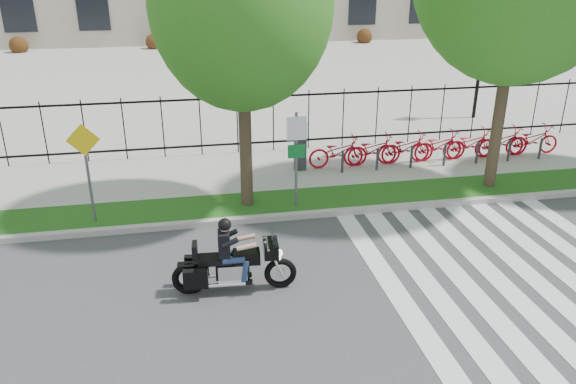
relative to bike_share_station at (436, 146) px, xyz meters
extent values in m
plane|color=#3D3D40|center=(-6.12, -7.20, -0.64)|extent=(120.00, 120.00, 0.00)
cube|color=#A5A29B|center=(-6.12, -3.10, -0.57)|extent=(60.00, 0.20, 0.15)
cube|color=#185014|center=(-6.12, -2.25, -0.57)|extent=(60.00, 1.50, 0.15)
cube|color=#9F9D94|center=(-6.12, 0.25, -0.57)|extent=(60.00, 3.50, 0.15)
cube|color=#9F9D94|center=(-6.12, 17.80, -0.59)|extent=(80.00, 34.00, 0.10)
cylinder|color=black|center=(3.88, 4.80, 1.36)|extent=(0.14, 0.14, 4.00)
cylinder|color=black|center=(3.88, 4.80, 3.26)|extent=(0.06, 0.70, 0.70)
sphere|color=white|center=(3.53, 4.80, 3.36)|extent=(0.36, 0.36, 0.36)
sphere|color=white|center=(4.23, 4.80, 3.36)|extent=(0.36, 0.36, 0.36)
cylinder|color=#33271C|center=(-6.34, -2.25, 1.37)|extent=(0.32, 0.32, 3.72)
ellipsoid|color=#175F15|center=(-6.34, -2.25, 4.52)|extent=(4.31, 4.31, 4.95)
cylinder|color=#33271C|center=(0.64, -2.25, 1.71)|extent=(0.32, 0.32, 4.40)
cube|color=#2D2D33|center=(-4.43, 0.00, 0.26)|extent=(0.35, 0.25, 1.50)
imported|color=#B40517|center=(-3.23, 0.00, 0.00)|extent=(1.85, 0.65, 0.97)
cylinder|color=#2D2D33|center=(-3.23, -0.50, -0.14)|extent=(0.08, 0.08, 0.70)
imported|color=#B40517|center=(-2.13, 0.00, 0.00)|extent=(1.85, 0.65, 0.97)
cylinder|color=#2D2D33|center=(-2.13, -0.50, -0.14)|extent=(0.08, 0.08, 0.70)
imported|color=#B40517|center=(-1.03, 0.00, 0.00)|extent=(1.85, 0.65, 0.97)
cylinder|color=#2D2D33|center=(-1.03, -0.50, -0.14)|extent=(0.08, 0.08, 0.70)
imported|color=#B40517|center=(0.07, 0.00, 0.00)|extent=(1.85, 0.65, 0.97)
cylinder|color=#2D2D33|center=(0.07, -0.50, -0.14)|extent=(0.08, 0.08, 0.70)
imported|color=#B40517|center=(1.17, 0.00, 0.00)|extent=(1.85, 0.65, 0.97)
cylinder|color=#2D2D33|center=(1.17, -0.50, -0.14)|extent=(0.08, 0.08, 0.70)
imported|color=#B40517|center=(2.27, 0.00, 0.00)|extent=(1.85, 0.65, 0.97)
cylinder|color=#2D2D33|center=(2.27, -0.50, -0.14)|extent=(0.08, 0.08, 0.70)
imported|color=#B40517|center=(3.37, 0.00, 0.00)|extent=(1.85, 0.65, 0.97)
cylinder|color=#2D2D33|center=(3.37, -0.50, -0.14)|extent=(0.08, 0.08, 0.70)
cylinder|color=#59595B|center=(-5.09, -2.60, 0.76)|extent=(0.07, 0.07, 2.50)
cube|color=white|center=(-5.09, -2.64, 1.61)|extent=(0.50, 0.03, 0.60)
cube|color=#0C6626|center=(-5.09, -2.64, 1.01)|extent=(0.45, 0.03, 0.35)
cylinder|color=#59595B|center=(-10.18, -2.60, 0.71)|extent=(0.07, 0.07, 2.40)
cube|color=yellow|center=(-10.18, -2.64, 1.61)|extent=(0.78, 0.03, 0.78)
torus|color=black|center=(-6.15, -6.22, -0.32)|extent=(0.66, 0.17, 0.66)
torus|color=black|center=(-7.96, -6.09, -0.32)|extent=(0.70, 0.19, 0.69)
cube|color=black|center=(-6.34, -6.20, 0.26)|extent=(0.32, 0.54, 0.29)
cube|color=#26262B|center=(-6.28, -6.21, 0.48)|extent=(0.18, 0.48, 0.29)
cube|color=silver|center=(-7.10, -6.15, -0.21)|extent=(0.59, 0.36, 0.38)
cube|color=black|center=(-6.82, -6.17, 0.10)|extent=(0.55, 0.36, 0.25)
cube|color=black|center=(-7.43, -6.12, 0.08)|extent=(0.69, 0.39, 0.13)
cube|color=black|center=(-7.81, -6.10, 0.29)|extent=(0.12, 0.33, 0.32)
cube|color=black|center=(-7.83, -6.38, -0.16)|extent=(0.49, 0.19, 0.38)
cube|color=black|center=(-7.79, -5.81, -0.16)|extent=(0.49, 0.19, 0.38)
cube|color=black|center=(-7.24, -6.14, 0.43)|extent=(0.26, 0.40, 0.49)
sphere|color=tan|center=(-7.22, -6.14, 0.79)|extent=(0.22, 0.22, 0.22)
sphere|color=black|center=(-7.22, -6.14, 0.82)|extent=(0.26, 0.26, 0.26)
camera|label=1|loc=(-7.84, -15.83, 5.54)|focal=35.00mm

